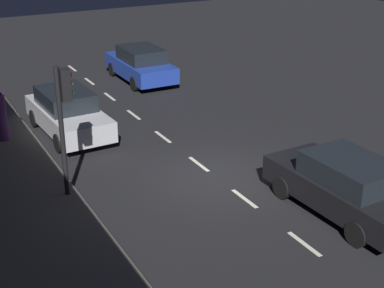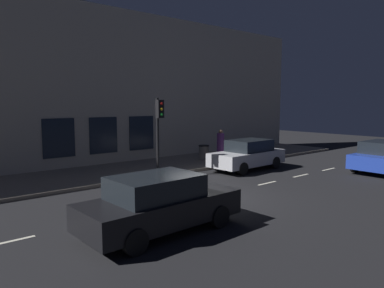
# 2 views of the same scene
# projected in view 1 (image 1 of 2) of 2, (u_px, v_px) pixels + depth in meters

# --- Properties ---
(ground_plane) EXTENTS (60.00, 60.00, 0.00)m
(ground_plane) POSITION_uv_depth(u_px,v_px,m) (215.00, 176.00, 17.05)
(ground_plane) COLOR black
(sidewalk) EXTENTS (4.50, 32.00, 0.15)m
(sidewalk) POSITION_uv_depth(u_px,v_px,m) (1.00, 226.00, 14.28)
(sidewalk) COLOR gray
(sidewalk) RESTS_ON ground
(lane_centre_line) EXTENTS (0.12, 27.20, 0.01)m
(lane_centre_line) POSITION_uv_depth(u_px,v_px,m) (199.00, 164.00, 17.86)
(lane_centre_line) COLOR beige
(lane_centre_line) RESTS_ON ground
(traffic_light) EXTENTS (0.48, 0.32, 3.61)m
(traffic_light) POSITION_uv_depth(u_px,v_px,m) (64.00, 107.00, 14.78)
(traffic_light) COLOR black
(traffic_light) RESTS_ON sidewalk
(parked_car_0) EXTENTS (2.03, 4.49, 1.58)m
(parked_car_0) POSITION_uv_depth(u_px,v_px,m) (68.00, 113.00, 19.96)
(parked_car_0) COLOR #B7B7BC
(parked_car_0) RESTS_ON ground
(parked_car_1) EXTENTS (1.96, 4.42, 1.58)m
(parked_car_1) POSITION_uv_depth(u_px,v_px,m) (141.00, 64.00, 26.09)
(parked_car_1) COLOR #1E389E
(parked_car_1) RESTS_ON ground
(parked_car_2) EXTENTS (2.06, 4.57, 1.58)m
(parked_car_2) POSITION_uv_depth(u_px,v_px,m) (345.00, 185.00, 14.76)
(parked_car_2) COLOR black
(parked_car_2) RESTS_ON ground
(pedestrian_0) EXTENTS (0.59, 0.59, 1.84)m
(pedestrian_0) POSITION_uv_depth(u_px,v_px,m) (0.00, 116.00, 19.04)
(pedestrian_0) COLOR #5B2D70
(pedestrian_0) RESTS_ON sidewalk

